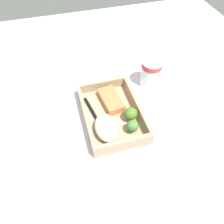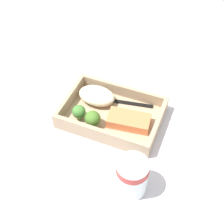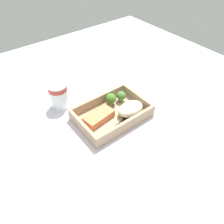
% 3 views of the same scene
% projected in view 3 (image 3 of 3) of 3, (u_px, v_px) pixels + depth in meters
% --- Properties ---
extents(ground_plane, '(1.60, 1.60, 0.02)m').
position_uv_depth(ground_plane, '(112.00, 119.00, 0.87)').
color(ground_plane, silver).
extents(takeout_tray, '(0.28, 0.19, 0.01)m').
position_uv_depth(takeout_tray, '(112.00, 116.00, 0.86)').
color(takeout_tray, tan).
rests_on(takeout_tray, ground_plane).
extents(tray_rim, '(0.28, 0.19, 0.04)m').
position_uv_depth(tray_rim, '(112.00, 111.00, 0.84)').
color(tray_rim, tan).
rests_on(tray_rim, takeout_tray).
extents(salmon_fillet, '(0.12, 0.07, 0.03)m').
position_uv_depth(salmon_fillet, '(99.00, 117.00, 0.83)').
color(salmon_fillet, '#EB7546').
rests_on(salmon_fillet, takeout_tray).
extents(mashed_potatoes, '(0.11, 0.07, 0.05)m').
position_uv_depth(mashed_potatoes, '(131.00, 109.00, 0.85)').
color(mashed_potatoes, beige).
rests_on(mashed_potatoes, takeout_tray).
extents(broccoli_floret_1, '(0.04, 0.04, 0.05)m').
position_uv_depth(broccoli_floret_1, '(121.00, 96.00, 0.90)').
color(broccoli_floret_1, '#85A163').
rests_on(broccoli_floret_1, takeout_tray).
extents(broccoli_floret_2, '(0.04, 0.04, 0.05)m').
position_uv_depth(broccoli_floret_2, '(111.00, 99.00, 0.88)').
color(broccoli_floret_2, '#74A15D').
rests_on(broccoli_floret_2, takeout_tray).
extents(fork, '(0.16, 0.04, 0.00)m').
position_uv_depth(fork, '(119.00, 124.00, 0.82)').
color(fork, black).
rests_on(fork, takeout_tray).
extents(paper_cup, '(0.08, 0.08, 0.10)m').
position_uv_depth(paper_cup, '(59.00, 94.00, 0.88)').
color(paper_cup, white).
rests_on(paper_cup, ground_plane).
extents(receipt_slip, '(0.08, 0.12, 0.00)m').
position_uv_depth(receipt_slip, '(138.00, 86.00, 1.02)').
color(receipt_slip, white).
rests_on(receipt_slip, ground_plane).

